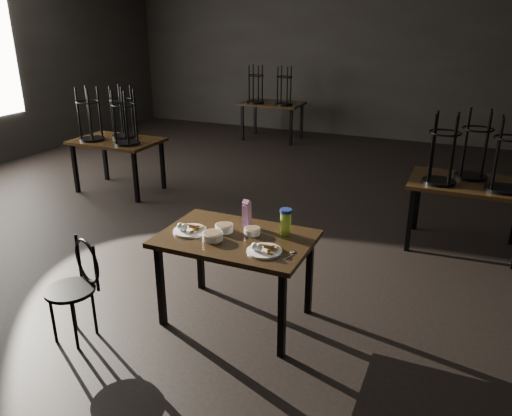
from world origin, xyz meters
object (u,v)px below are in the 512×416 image
at_px(juice_carton, 247,214).
at_px(bentwood_chair, 77,282).
at_px(water_bottle, 286,221).
at_px(main_table, 236,246).

bearing_deg(juice_carton, bentwood_chair, -137.47).
bearing_deg(water_bottle, main_table, -149.42).
relative_size(main_table, bentwood_chair, 1.50).
distance_m(water_bottle, bentwood_chair, 1.67).
bearing_deg(main_table, juice_carton, 92.09).
height_order(main_table, water_bottle, water_bottle).
relative_size(juice_carton, bentwood_chair, 0.29).
bearing_deg(juice_carton, main_table, -87.91).
bearing_deg(water_bottle, bentwood_chair, -146.53).
height_order(water_bottle, bentwood_chair, water_bottle).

